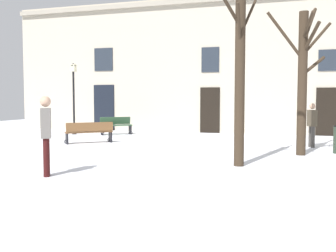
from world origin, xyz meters
TOP-DOWN VIEW (x-y plane):
  - ground_plane at (0.00, 0.00)m, footprint 36.64×36.64m
  - building_facade at (-0.01, 9.04)m, footprint 22.90×0.60m
  - tree_left_of_center at (4.53, 1.51)m, footprint 1.98×2.28m
  - tree_right_of_center at (2.91, -1.18)m, footprint 1.55×2.61m
  - streetlamp at (-6.27, 5.92)m, footprint 0.30×0.30m
  - bench_facing_shops at (-4.20, 6.45)m, footprint 1.53×1.34m
  - bench_back_to_back_right at (-3.56, 2.52)m, footprint 1.71×1.55m
  - person_crossing_plaza at (4.94, 3.77)m, footprint 0.36×0.44m
  - person_strolling at (-1.17, -3.89)m, footprint 0.39×0.44m

SIDE VIEW (x-z plane):
  - ground_plane at x=0.00m, z-range 0.00..0.00m
  - bench_facing_shops at x=-4.20m, z-range 0.02..0.90m
  - bench_back_to_back_right at x=-3.56m, z-range 0.03..0.89m
  - person_crossing_plaza at x=4.94m, z-range 0.08..1.71m
  - person_strolling at x=-1.17m, z-range 0.12..1.96m
  - streetlamp at x=-6.27m, z-range 0.41..3.99m
  - tree_left_of_center at x=4.53m, z-range 0.10..4.92m
  - tree_right_of_center at x=2.91m, z-range 0.04..5.62m
  - building_facade at x=-0.01m, z-range 0.06..7.20m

